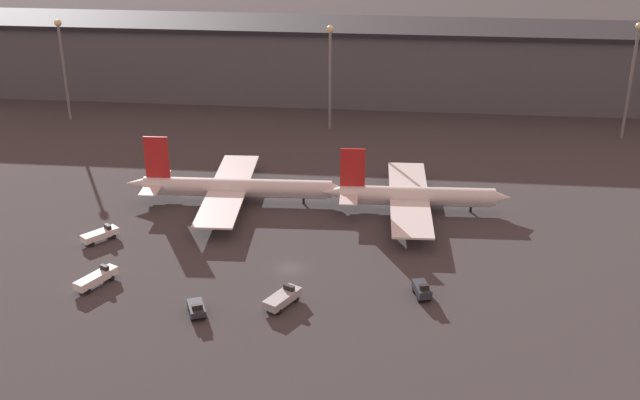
% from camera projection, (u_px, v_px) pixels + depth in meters
% --- Properties ---
extents(ground, '(600.00, 600.00, 0.00)m').
position_uv_depth(ground, '(289.00, 269.00, 135.89)').
color(ground, '#383538').
extents(terminal_building, '(229.96, 24.51, 20.90)m').
position_uv_depth(terminal_building, '(338.00, 61.00, 222.63)').
color(terminal_building, '#4C515B').
rests_on(terminal_building, ground).
extents(airplane_0, '(44.69, 36.46, 13.54)m').
position_uv_depth(airplane_0, '(234.00, 188.00, 159.77)').
color(airplane_0, silver).
rests_on(airplane_0, ground).
extents(airplane_1, '(37.08, 36.10, 12.67)m').
position_uv_depth(airplane_1, '(414.00, 196.00, 155.96)').
color(airplane_1, silver).
rests_on(airplane_1, ground).
extents(service_vehicle_0, '(6.05, 6.58, 2.71)m').
position_uv_depth(service_vehicle_0, '(100.00, 234.00, 144.80)').
color(service_vehicle_0, white).
rests_on(service_vehicle_0, ground).
extents(service_vehicle_1, '(3.92, 5.17, 2.45)m').
position_uv_depth(service_vehicle_1, '(196.00, 308.00, 122.16)').
color(service_vehicle_1, '#282D38').
rests_on(service_vehicle_1, ground).
extents(service_vehicle_2, '(5.65, 7.37, 2.82)m').
position_uv_depth(service_vehicle_2, '(283.00, 298.00, 124.52)').
color(service_vehicle_2, '#9EA3A8').
rests_on(service_vehicle_2, ground).
extents(service_vehicle_3, '(5.47, 7.92, 2.82)m').
position_uv_depth(service_vehicle_3, '(96.00, 278.00, 130.23)').
color(service_vehicle_3, white).
rests_on(service_vehicle_3, ground).
extents(service_vehicle_4, '(3.24, 5.14, 2.77)m').
position_uv_depth(service_vehicle_4, '(422.00, 289.00, 127.00)').
color(service_vehicle_4, '#282D38').
rests_on(service_vehicle_4, ground).
extents(lamp_post_0, '(1.80, 1.80, 26.03)m').
position_uv_depth(lamp_post_0, '(62.00, 57.00, 201.95)').
color(lamp_post_0, slate).
rests_on(lamp_post_0, ground).
extents(lamp_post_1, '(1.80, 1.80, 25.99)m').
position_uv_depth(lamp_post_1, '(330.00, 64.00, 195.60)').
color(lamp_post_1, slate).
rests_on(lamp_post_1, ground).
extents(lamp_post_2, '(1.80, 1.80, 28.21)m').
position_uv_depth(lamp_post_2, '(633.00, 67.00, 188.39)').
color(lamp_post_2, slate).
rests_on(lamp_post_2, ground).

